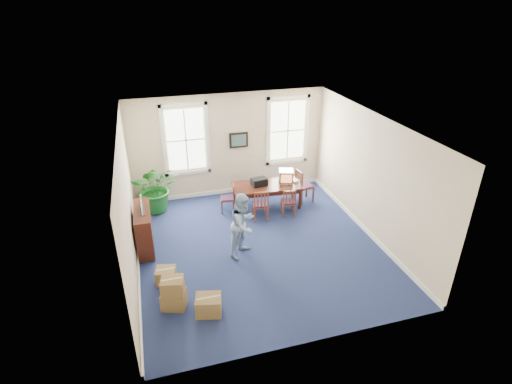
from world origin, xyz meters
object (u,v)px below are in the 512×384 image
object	(u,v)px
chair_near_left	(260,204)
conference_table	(267,195)
man	(244,225)
credenza	(144,229)
potted_plant	(156,188)
cardboard_boxes	(182,288)
crt_tv	(286,176)

from	to	relation	value
chair_near_left	conference_table	bearing A→B (deg)	-113.04
conference_table	man	size ratio (longest dim) A/B	1.26
credenza	potted_plant	world-z (taller)	potted_plant
conference_table	cardboard_boxes	xyz separation A→B (m)	(-2.95, -3.52, 0.02)
conference_table	crt_tv	bearing A→B (deg)	8.78
chair_near_left	man	bearing A→B (deg)	67.52
chair_near_left	credenza	world-z (taller)	credenza
cardboard_boxes	crt_tv	bearing A→B (deg)	45.11
potted_plant	crt_tv	bearing A→B (deg)	-9.02
conference_table	potted_plant	bearing A→B (deg)	172.88
crt_tv	man	size ratio (longest dim) A/B	0.28
crt_tv	potted_plant	distance (m)	3.84
credenza	cardboard_boxes	xyz separation A→B (m)	(0.65, -2.27, -0.16)
credenza	cardboard_boxes	size ratio (longest dim) A/B	1.04
crt_tv	chair_near_left	size ratio (longest dim) A/B	0.48
crt_tv	chair_near_left	world-z (taller)	crt_tv
man	crt_tv	bearing A→B (deg)	7.40
conference_table	credenza	size ratio (longest dim) A/B	1.51
crt_tv	potted_plant	xyz separation A→B (m)	(-3.79, 0.60, -0.16)
conference_table	credenza	world-z (taller)	credenza
conference_table	potted_plant	size ratio (longest dim) A/B	1.40
chair_near_left	crt_tv	bearing A→B (deg)	-136.05
man	cardboard_boxes	size ratio (longest dim) A/B	1.25
potted_plant	man	bearing A→B (deg)	-56.03
conference_table	potted_plant	distance (m)	3.27
credenza	man	bearing A→B (deg)	-20.74
conference_table	man	bearing A→B (deg)	-116.20
chair_near_left	potted_plant	distance (m)	3.08
chair_near_left	cardboard_boxes	world-z (taller)	chair_near_left
chair_near_left	man	distance (m)	1.74
man	cardboard_boxes	bearing A→B (deg)	176.81
chair_near_left	potted_plant	bearing A→B (deg)	-18.03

